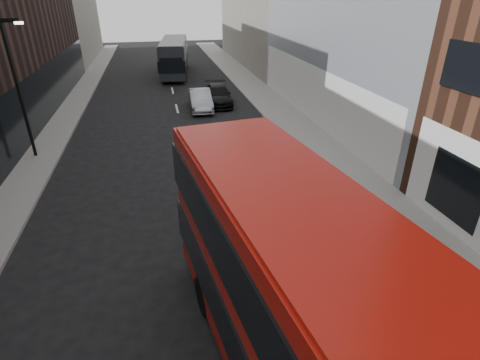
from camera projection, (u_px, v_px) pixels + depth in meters
sidewalk_right at (272, 105)px, 29.89m from camera, size 3.00×80.00×0.15m
sidewalk_left at (66, 118)px, 26.91m from camera, size 2.00×80.00×0.15m
building_left_mid at (8, 10)px, 27.43m from camera, size 5.00×24.00×14.00m
building_left_far at (66, 6)px, 46.79m from camera, size 5.00×20.00×13.00m
street_lamp at (18, 82)px, 18.91m from camera, size 1.06×0.22×7.00m
red_bus at (324, 335)px, 6.77m from camera, size 4.51×12.56×4.98m
grey_bus at (174, 56)px, 40.29m from camera, size 3.86×11.38×3.61m
car_a at (264, 174)px, 17.49m from camera, size 1.52×3.74×1.27m
car_b at (200, 100)px, 28.83m from camera, size 1.72×4.58×1.49m
car_c at (218, 95)px, 30.24m from camera, size 2.40×5.16×1.46m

